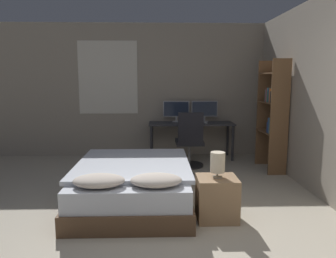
{
  "coord_description": "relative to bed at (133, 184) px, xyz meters",
  "views": [
    {
      "loc": [
        -0.14,
        -2.72,
        1.59
      ],
      "look_at": [
        0.02,
        2.74,
        0.75
      ],
      "focal_mm": 35.0,
      "sensor_mm": 36.0,
      "label": 1
    }
  ],
  "objects": [
    {
      "name": "keyboard",
      "position": [
        0.99,
        2.21,
        0.47
      ],
      "size": [
        0.36,
        0.13,
        0.02
      ],
      "color": "#B7B7BC",
      "rests_on": "desk"
    },
    {
      "name": "office_chair",
      "position": [
        0.89,
        1.72,
        0.16
      ],
      "size": [
        0.52,
        0.52,
        1.01
      ],
      "color": "black",
      "rests_on": "ground_plane"
    },
    {
      "name": "nightstand",
      "position": [
        0.99,
        -0.52,
        -0.01
      ],
      "size": [
        0.45,
        0.41,
        0.49
      ],
      "color": "#997551",
      "rests_on": "ground_plane"
    },
    {
      "name": "monitor_left",
      "position": [
        0.7,
        2.58,
        0.71
      ],
      "size": [
        0.53,
        0.16,
        0.42
      ],
      "color": "#B7B7BC",
      "rests_on": "desk"
    },
    {
      "name": "desk",
      "position": [
        0.99,
        2.39,
        0.38
      ],
      "size": [
        1.68,
        0.58,
        0.72
      ],
      "color": "#38383D",
      "rests_on": "ground_plane"
    },
    {
      "name": "bedside_lamp",
      "position": [
        0.99,
        -0.52,
        0.4
      ],
      "size": [
        0.16,
        0.16,
        0.29
      ],
      "color": "gray",
      "rests_on": "nightstand"
    },
    {
      "name": "monitor_right",
      "position": [
        1.28,
        2.58,
        0.71
      ],
      "size": [
        0.53,
        0.16,
        0.42
      ],
      "color": "#B7B7BC",
      "rests_on": "desk"
    },
    {
      "name": "ground_plane",
      "position": [
        0.47,
        -1.33,
        -0.26
      ],
      "size": [
        20.0,
        20.0,
        0.0
      ],
      "primitive_type": "plane",
      "color": "#B2A893"
    },
    {
      "name": "wall_side_right",
      "position": [
        2.51,
        0.17,
        1.09
      ],
      "size": [
        0.06,
        12.0,
        2.7
      ],
      "color": "#9E9384",
      "rests_on": "ground_plane"
    },
    {
      "name": "wall_back",
      "position": [
        0.45,
        2.75,
        1.1
      ],
      "size": [
        12.0,
        0.08,
        2.7
      ],
      "color": "#9E9384",
      "rests_on": "ground_plane"
    },
    {
      "name": "computer_mouse",
      "position": [
        1.26,
        2.21,
        0.48
      ],
      "size": [
        0.07,
        0.05,
        0.04
      ],
      "color": "#B7B7BC",
      "rests_on": "desk"
    },
    {
      "name": "bookshelf",
      "position": [
        2.31,
        1.47,
        0.81
      ],
      "size": [
        0.31,
        0.74,
        1.91
      ],
      "color": "brown",
      "rests_on": "ground_plane"
    },
    {
      "name": "bed",
      "position": [
        0.0,
        0.0,
        0.0
      ],
      "size": [
        1.45,
        1.93,
        0.59
      ],
      "color": "brown",
      "rests_on": "ground_plane"
    }
  ]
}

